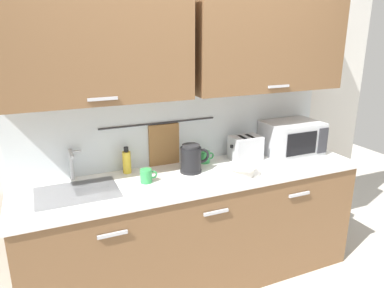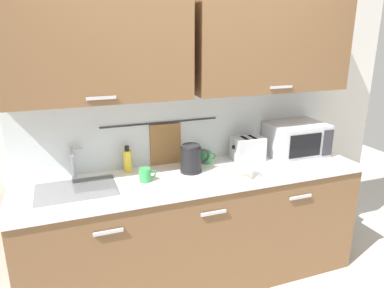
% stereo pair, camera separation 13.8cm
% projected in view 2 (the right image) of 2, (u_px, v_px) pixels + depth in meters
% --- Properties ---
extents(counter_unit, '(2.53, 0.64, 0.90)m').
position_uv_depth(counter_unit, '(195.00, 228.00, 2.77)').
color(counter_unit, brown).
rests_on(counter_unit, ground).
extents(back_wall_assembly, '(3.70, 0.41, 2.50)m').
position_uv_depth(back_wall_assembly, '(185.00, 83.00, 2.66)').
color(back_wall_assembly, silver).
rests_on(back_wall_assembly, ground).
extents(sink_faucet, '(0.09, 0.17, 0.22)m').
position_uv_depth(sink_faucet, '(73.00, 159.00, 2.52)').
color(sink_faucet, '#B2B5BA').
rests_on(sink_faucet, counter_unit).
extents(microwave, '(0.46, 0.35, 0.27)m').
position_uv_depth(microwave, '(296.00, 139.00, 3.00)').
color(microwave, silver).
rests_on(microwave, counter_unit).
extents(electric_kettle, '(0.23, 0.16, 0.21)m').
position_uv_depth(electric_kettle, '(192.00, 159.00, 2.65)').
color(electric_kettle, black).
rests_on(electric_kettle, counter_unit).
extents(dish_soap_bottle, '(0.06, 0.06, 0.20)m').
position_uv_depth(dish_soap_bottle, '(127.00, 160.00, 2.66)').
color(dish_soap_bottle, yellow).
rests_on(dish_soap_bottle, counter_unit).
extents(mug_near_sink, '(0.12, 0.08, 0.09)m').
position_uv_depth(mug_near_sink, '(145.00, 175.00, 2.49)').
color(mug_near_sink, green).
rests_on(mug_near_sink, counter_unit).
extents(mixing_bowl, '(0.21, 0.21, 0.08)m').
position_uv_depth(mixing_bowl, '(243.00, 170.00, 2.59)').
color(mixing_bowl, silver).
rests_on(mixing_bowl, counter_unit).
extents(toaster, '(0.26, 0.17, 0.19)m').
position_uv_depth(toaster, '(248.00, 149.00, 2.89)').
color(toaster, '#B7BABF').
rests_on(toaster, counter_unit).
extents(mug_by_kettle, '(0.12, 0.08, 0.09)m').
position_uv_depth(mug_by_kettle, '(207.00, 157.00, 2.84)').
color(mug_by_kettle, green).
rests_on(mug_by_kettle, counter_unit).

